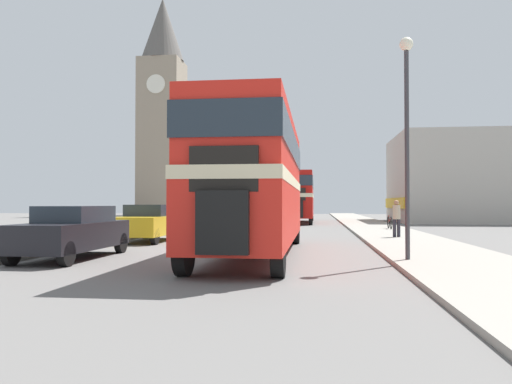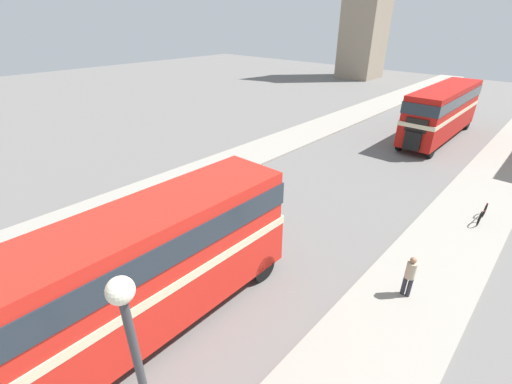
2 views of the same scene
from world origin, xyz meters
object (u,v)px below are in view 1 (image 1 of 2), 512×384
(double_decker_bus, at_px, (256,176))
(pedestrian_walking, at_px, (396,216))
(church_tower, at_px, (162,104))
(street_lamp, at_px, (407,114))
(bicycle_on_pavement, at_px, (390,222))
(car_parked_near, at_px, (73,231))
(bus_distant, at_px, (298,194))
(car_parked_mid, at_px, (150,222))

(double_decker_bus, xyz_separation_m, pedestrian_walking, (5.32, 7.13, -1.42))
(pedestrian_walking, relative_size, church_tower, 0.05)
(pedestrian_walking, distance_m, street_lamp, 9.41)
(pedestrian_walking, bearing_deg, bicycle_on_pavement, 84.17)
(pedestrian_walking, xyz_separation_m, bicycle_on_pavement, (0.74, 7.24, -0.55))
(car_parked_near, height_order, pedestrian_walking, pedestrian_walking)
(bus_distant, xyz_separation_m, car_parked_near, (-5.47, -27.53, -1.62))
(church_tower, bearing_deg, car_parked_mid, -72.98)
(bus_distant, bearing_deg, car_parked_near, -101.24)
(church_tower, bearing_deg, car_parked_near, -75.11)
(bus_distant, distance_m, pedestrian_walking, 19.52)
(pedestrian_walking, relative_size, bicycle_on_pavement, 0.91)
(car_parked_mid, distance_m, pedestrian_walking, 10.63)
(bus_distant, height_order, pedestrian_walking, bus_distant)
(pedestrian_walking, height_order, church_tower, church_tower)
(car_parked_mid, bearing_deg, bicycle_on_pavement, 39.88)
(bus_distant, bearing_deg, pedestrian_walking, -75.23)
(street_lamp, bearing_deg, double_decker_bus, 157.50)
(car_parked_mid, distance_m, street_lamp, 11.96)
(bus_distant, height_order, bicycle_on_pavement, bus_distant)
(double_decker_bus, relative_size, street_lamp, 1.89)
(pedestrian_walking, bearing_deg, bus_distant, 104.77)
(double_decker_bus, relative_size, car_parked_mid, 2.56)
(double_decker_bus, height_order, street_lamp, street_lamp)
(car_parked_near, bearing_deg, bus_distant, 78.76)
(car_parked_mid, bearing_deg, car_parked_near, -90.14)
(bus_distant, height_order, car_parked_near, bus_distant)
(car_parked_mid, height_order, pedestrian_walking, pedestrian_walking)
(car_parked_mid, xyz_separation_m, bicycle_on_pavement, (11.16, 9.33, -0.31))
(double_decker_bus, distance_m, car_parked_near, 5.61)
(bicycle_on_pavement, xyz_separation_m, street_lamp, (-1.84, -16.12, 3.47))
(street_lamp, height_order, church_tower, church_tower)
(bicycle_on_pavement, height_order, street_lamp, street_lamp)
(car_parked_mid, bearing_deg, church_tower, 107.02)
(car_parked_near, xyz_separation_m, pedestrian_walking, (10.44, 8.70, 0.25))
(double_decker_bus, xyz_separation_m, bicycle_on_pavement, (6.06, 14.37, -1.96))
(bus_distant, relative_size, car_parked_near, 2.50)
(car_parked_mid, relative_size, street_lamp, 0.74)
(bicycle_on_pavement, bearing_deg, car_parked_mid, -140.12)
(car_parked_near, bearing_deg, car_parked_mid, 89.86)
(double_decker_bus, xyz_separation_m, church_tower, (-18.63, 49.24, 12.48))
(pedestrian_walking, distance_m, bicycle_on_pavement, 7.30)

